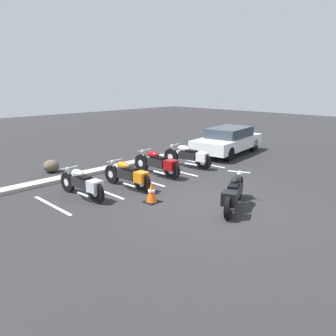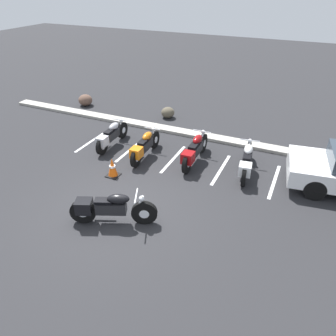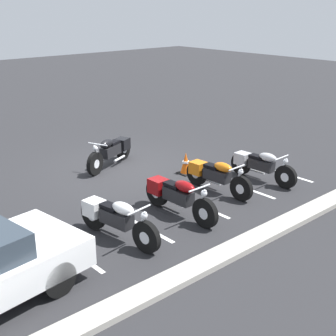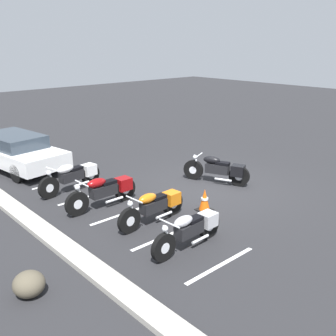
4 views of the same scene
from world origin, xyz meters
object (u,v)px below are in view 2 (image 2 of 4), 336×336
(landscape_rock_0, at_px, (85,100))
(traffic_cone, at_px, (112,168))
(landscape_rock_1, at_px, (168,113))
(motorcycle_black_featured, at_px, (109,208))
(parked_bike_3, at_px, (247,161))
(parked_bike_2, at_px, (194,150))
(parked_bike_0, at_px, (111,136))
(parked_bike_1, at_px, (144,146))

(landscape_rock_0, relative_size, traffic_cone, 1.09)
(landscape_rock_0, height_order, landscape_rock_1, landscape_rock_0)
(motorcycle_black_featured, bearing_deg, parked_bike_3, 32.63)
(parked_bike_2, bearing_deg, landscape_rock_1, 36.12)
(parked_bike_0, relative_size, traffic_cone, 3.39)
(motorcycle_black_featured, height_order, landscape_rock_0, motorcycle_black_featured)
(parked_bike_1, relative_size, landscape_rock_0, 3.14)
(landscape_rock_1, bearing_deg, motorcycle_black_featured, -77.22)
(parked_bike_2, bearing_deg, parked_bike_0, 91.53)
(motorcycle_black_featured, height_order, traffic_cone, motorcycle_black_featured)
(parked_bike_2, height_order, parked_bike_3, parked_bike_2)
(parked_bike_1, xyz_separation_m, parked_bike_3, (3.51, 0.41, 0.02))
(landscape_rock_0, bearing_deg, motorcycle_black_featured, -49.44)
(parked_bike_1, height_order, landscape_rock_1, parked_bike_1)
(parked_bike_0, height_order, parked_bike_1, parked_bike_1)
(parked_bike_1, height_order, traffic_cone, parked_bike_1)
(motorcycle_black_featured, bearing_deg, parked_bike_1, 80.41)
(parked_bike_1, height_order, parked_bike_3, parked_bike_3)
(motorcycle_black_featured, distance_m, parked_bike_2, 3.99)
(parked_bike_1, xyz_separation_m, parked_bike_2, (1.73, 0.39, 0.03))
(parked_bike_0, xyz_separation_m, parked_bike_1, (1.55, -0.25, 0.01))
(landscape_rock_0, xyz_separation_m, landscape_rock_1, (4.38, 0.23, -0.03))
(parked_bike_2, height_order, landscape_rock_1, parked_bike_2)
(parked_bike_1, relative_size, traffic_cone, 3.43)
(motorcycle_black_featured, height_order, parked_bike_3, motorcycle_black_featured)
(motorcycle_black_featured, xyz_separation_m, parked_bike_0, (-2.38, 3.76, -0.03))
(parked_bike_0, xyz_separation_m, parked_bike_3, (5.06, 0.15, 0.03))
(parked_bike_3, bearing_deg, parked_bike_1, 88.71)
(parked_bike_2, bearing_deg, landscape_rock_0, 64.70)
(parked_bike_3, xyz_separation_m, traffic_cone, (-3.88, -1.90, -0.18))
(motorcycle_black_featured, bearing_deg, landscape_rock_1, 79.79)
(traffic_cone, bearing_deg, parked_bike_3, 26.14)
(landscape_rock_1, bearing_deg, parked_bike_1, -77.80)
(parked_bike_1, height_order, parked_bike_2, parked_bike_2)
(landscape_rock_1, bearing_deg, landscape_rock_0, -176.98)
(parked_bike_3, xyz_separation_m, landscape_rock_0, (-8.71, 3.14, -0.20))
(landscape_rock_0, bearing_deg, parked_bike_3, -19.81)
(motorcycle_black_featured, relative_size, traffic_cone, 3.37)
(parked_bike_2, bearing_deg, parked_bike_1, 101.79)
(landscape_rock_1, xyz_separation_m, traffic_cone, (0.45, -5.27, 0.06))
(parked_bike_1, xyz_separation_m, traffic_cone, (-0.37, -1.50, -0.16))
(motorcycle_black_featured, bearing_deg, parked_bike_0, 99.39)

